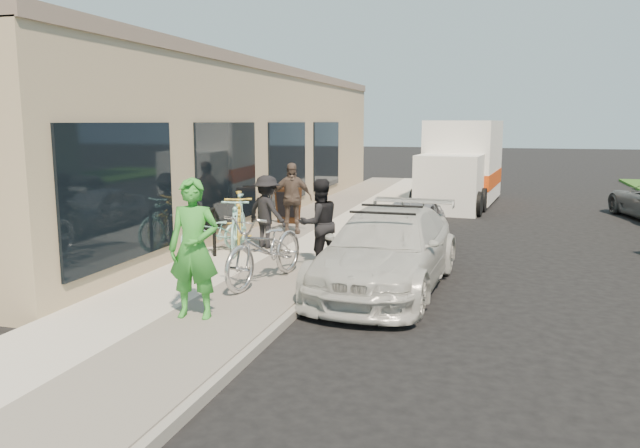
# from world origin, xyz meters

# --- Properties ---
(ground) EXTENTS (120.00, 120.00, 0.00)m
(ground) POSITION_xyz_m (0.00, 0.00, 0.00)
(ground) COLOR black
(ground) RESTS_ON ground
(sidewalk) EXTENTS (3.00, 34.00, 0.15)m
(sidewalk) POSITION_xyz_m (-2.00, 3.00, 0.07)
(sidewalk) COLOR #B8B2A5
(sidewalk) RESTS_ON ground
(curb) EXTENTS (0.12, 34.00, 0.13)m
(curb) POSITION_xyz_m (-0.45, 3.00, 0.07)
(curb) COLOR gray
(curb) RESTS_ON ground
(storefront) EXTENTS (3.60, 20.00, 4.22)m
(storefront) POSITION_xyz_m (-5.24, 7.99, 2.12)
(storefront) COLOR tan
(storefront) RESTS_ON ground
(bike_rack) EXTENTS (0.12, 0.68, 0.95)m
(bike_rack) POSITION_xyz_m (-2.96, 1.91, 0.73)
(bike_rack) COLOR black
(bike_rack) RESTS_ON sidewalk
(sandwich_board) EXTENTS (0.59, 0.59, 0.90)m
(sandwich_board) POSITION_xyz_m (-2.92, 6.38, 0.61)
(sandwich_board) COLOR black
(sandwich_board) RESTS_ON sidewalk
(sedan_white) EXTENTS (2.09, 4.58, 1.34)m
(sedan_white) POSITION_xyz_m (0.53, 1.33, 0.65)
(sedan_white) COLOR beige
(sedan_white) RESTS_ON ground
(sedan_silver) EXTENTS (1.36, 3.27, 1.11)m
(sedan_silver) POSITION_xyz_m (0.46, 4.62, 0.55)
(sedan_silver) COLOR #9A999F
(sedan_silver) RESTS_ON ground
(moving_truck) EXTENTS (2.59, 5.76, 2.75)m
(moving_truck) POSITION_xyz_m (0.98, 12.66, 1.22)
(moving_truck) COLOR silver
(moving_truck) RESTS_ON ground
(tandem_bike) EXTENTS (1.15, 2.28, 1.14)m
(tandem_bike) POSITION_xyz_m (-1.31, 0.63, 0.72)
(tandem_bike) COLOR #BCBCBE
(tandem_bike) RESTS_ON sidewalk
(woman_rider) EXTENTS (0.73, 0.54, 1.85)m
(woman_rider) POSITION_xyz_m (-1.56, -1.31, 1.08)
(woman_rider) COLOR green
(woman_rider) RESTS_ON sidewalk
(man_standing) EXTENTS (0.97, 0.96, 1.58)m
(man_standing) POSITION_xyz_m (-0.80, 1.92, 0.94)
(man_standing) COLOR black
(man_standing) RESTS_ON sidewalk
(cruiser_bike_a) EXTENTS (1.01, 1.95, 1.13)m
(cruiser_bike_a) POSITION_xyz_m (-2.72, 2.78, 0.71)
(cruiser_bike_a) COLOR #8ED3CC
(cruiser_bike_a) RESTS_ON sidewalk
(cruiser_bike_b) EXTENTS (1.24, 1.62, 0.82)m
(cruiser_bike_b) POSITION_xyz_m (-3.14, 2.51, 0.56)
(cruiser_bike_b) COLOR #8ED3CC
(cruiser_bike_b) RESTS_ON sidewalk
(cruiser_bike_c) EXTENTS (1.23, 1.97, 1.15)m
(cruiser_bike_c) POSITION_xyz_m (-2.84, 3.08, 0.72)
(cruiser_bike_c) COLOR gold
(cruiser_bike_c) RESTS_ON sidewalk
(bystander_a) EXTENTS (1.11, 0.91, 1.49)m
(bystander_a) POSITION_xyz_m (-2.32, 3.30, 0.89)
(bystander_a) COLOR black
(bystander_a) RESTS_ON sidewalk
(bystander_b) EXTENTS (1.04, 0.73, 1.64)m
(bystander_b) POSITION_xyz_m (-2.39, 5.06, 0.97)
(bystander_b) COLOR brown
(bystander_b) RESTS_ON sidewalk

